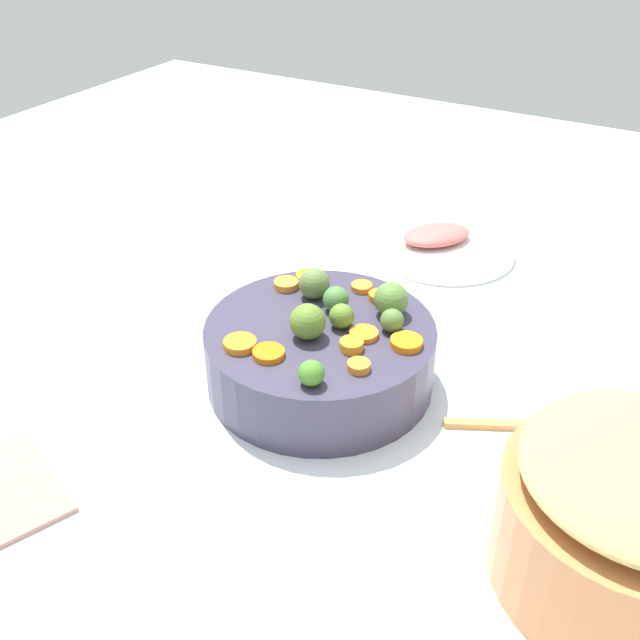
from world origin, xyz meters
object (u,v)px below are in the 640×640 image
wooden_spoon (635,429)px  ham_plate (444,249)px  metal_pot (629,533)px  serving_bowl_carrots (320,355)px

wooden_spoon → ham_plate: (-0.36, 0.32, 0.00)m
wooden_spoon → ham_plate: 0.48m
metal_pot → wooden_spoon: bearing=95.7°
serving_bowl_carrots → metal_pot: metal_pot is taller
wooden_spoon → ham_plate: size_ratio=1.23×
serving_bowl_carrots → ham_plate: 0.41m
ham_plate → metal_pot: bearing=-54.2°
metal_pot → wooden_spoon: size_ratio=0.84×
serving_bowl_carrots → wooden_spoon: serving_bowl_carrots is taller
serving_bowl_carrots → metal_pot: size_ratio=1.18×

